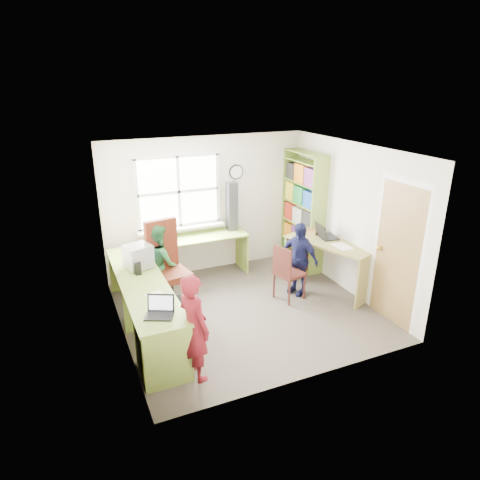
{
  "coord_description": "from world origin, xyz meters",
  "views": [
    {
      "loc": [
        -2.36,
        -5.15,
        3.27
      ],
      "look_at": [
        0.0,
        0.25,
        1.05
      ],
      "focal_mm": 32.0,
      "sensor_mm": 36.0,
      "label": 1
    }
  ],
  "objects_px": {
    "cd_tower": "(232,206)",
    "person_navy": "(299,259)",
    "wooden_chair": "(287,271)",
    "person_red": "(194,327)",
    "crt_monitor": "(138,257)",
    "person_green": "(159,264)",
    "swivel_chair": "(168,271)",
    "bookshelf": "(303,213)",
    "l_desk": "(165,310)",
    "laptop_right": "(325,234)",
    "potted_plant": "(173,231)",
    "right_desk": "(330,255)",
    "laptop_left": "(160,310)"
  },
  "relations": [
    {
      "from": "cd_tower",
      "to": "person_navy",
      "type": "relative_size",
      "value": 0.72
    },
    {
      "from": "wooden_chair",
      "to": "person_red",
      "type": "bearing_deg",
      "value": -163.08
    },
    {
      "from": "crt_monitor",
      "to": "person_green",
      "type": "bearing_deg",
      "value": 20.56
    },
    {
      "from": "swivel_chair",
      "to": "cd_tower",
      "type": "distance_m",
      "value": 1.8
    },
    {
      "from": "swivel_chair",
      "to": "bookshelf",
      "type": "bearing_deg",
      "value": 0.8
    },
    {
      "from": "l_desk",
      "to": "person_navy",
      "type": "height_order",
      "value": "person_navy"
    },
    {
      "from": "cd_tower",
      "to": "person_navy",
      "type": "xyz_separation_m",
      "value": [
        0.6,
        -1.32,
        -0.58
      ]
    },
    {
      "from": "person_navy",
      "to": "wooden_chair",
      "type": "bearing_deg",
      "value": -89.13
    },
    {
      "from": "laptop_right",
      "to": "person_navy",
      "type": "distance_m",
      "value": 0.64
    },
    {
      "from": "bookshelf",
      "to": "person_navy",
      "type": "bearing_deg",
      "value": -123.66
    },
    {
      "from": "potted_plant",
      "to": "swivel_chair",
      "type": "bearing_deg",
      "value": -111.51
    },
    {
      "from": "l_desk",
      "to": "crt_monitor",
      "type": "xyz_separation_m",
      "value": [
        -0.14,
        0.8,
        0.47
      ]
    },
    {
      "from": "person_navy",
      "to": "crt_monitor",
      "type": "bearing_deg",
      "value": -121.5
    },
    {
      "from": "wooden_chair",
      "to": "potted_plant",
      "type": "bearing_deg",
      "value": 119.3
    },
    {
      "from": "bookshelf",
      "to": "swivel_chair",
      "type": "bearing_deg",
      "value": -167.84
    },
    {
      "from": "bookshelf",
      "to": "cd_tower",
      "type": "distance_m",
      "value": 1.31
    },
    {
      "from": "potted_plant",
      "to": "person_green",
      "type": "xyz_separation_m",
      "value": [
        -0.42,
        -0.68,
        -0.25
      ]
    },
    {
      "from": "laptop_right",
      "to": "person_green",
      "type": "xyz_separation_m",
      "value": [
        -2.66,
        0.46,
        -0.24
      ]
    },
    {
      "from": "l_desk",
      "to": "bookshelf",
      "type": "height_order",
      "value": "bookshelf"
    },
    {
      "from": "cd_tower",
      "to": "potted_plant",
      "type": "height_order",
      "value": "cd_tower"
    },
    {
      "from": "cd_tower",
      "to": "wooden_chair",
      "type": "bearing_deg",
      "value": -79.47
    },
    {
      "from": "cd_tower",
      "to": "person_red",
      "type": "distance_m",
      "value": 3.13
    },
    {
      "from": "cd_tower",
      "to": "l_desk",
      "type": "bearing_deg",
      "value": -134.94
    },
    {
      "from": "swivel_chair",
      "to": "wooden_chair",
      "type": "relative_size",
      "value": 1.48
    },
    {
      "from": "person_navy",
      "to": "l_desk",
      "type": "bearing_deg",
      "value": -102.23
    },
    {
      "from": "swivel_chair",
      "to": "crt_monitor",
      "type": "distance_m",
      "value": 0.55
    },
    {
      "from": "l_desk",
      "to": "right_desk",
      "type": "relative_size",
      "value": 1.87
    },
    {
      "from": "potted_plant",
      "to": "person_navy",
      "type": "bearing_deg",
      "value": -36.85
    },
    {
      "from": "laptop_left",
      "to": "potted_plant",
      "type": "xyz_separation_m",
      "value": [
        0.8,
        2.33,
        0.1
      ]
    },
    {
      "from": "swivel_chair",
      "to": "person_green",
      "type": "bearing_deg",
      "value": 102.35
    },
    {
      "from": "cd_tower",
      "to": "person_green",
      "type": "height_order",
      "value": "cd_tower"
    },
    {
      "from": "person_red",
      "to": "person_green",
      "type": "bearing_deg",
      "value": -19.17
    },
    {
      "from": "crt_monitor",
      "to": "person_navy",
      "type": "distance_m",
      "value": 2.49
    },
    {
      "from": "person_red",
      "to": "l_desk",
      "type": "bearing_deg",
      "value": -8.24
    },
    {
      "from": "bookshelf",
      "to": "crt_monitor",
      "type": "height_order",
      "value": "bookshelf"
    },
    {
      "from": "laptop_right",
      "to": "laptop_left",
      "type": "bearing_deg",
      "value": 118.59
    },
    {
      "from": "right_desk",
      "to": "crt_monitor",
      "type": "bearing_deg",
      "value": 151.9
    },
    {
      "from": "laptop_right",
      "to": "person_red",
      "type": "distance_m",
      "value": 3.1
    },
    {
      "from": "cd_tower",
      "to": "person_green",
      "type": "distance_m",
      "value": 1.76
    },
    {
      "from": "l_desk",
      "to": "potted_plant",
      "type": "relative_size",
      "value": 10.03
    },
    {
      "from": "cd_tower",
      "to": "potted_plant",
      "type": "relative_size",
      "value": 2.94
    },
    {
      "from": "bookshelf",
      "to": "cd_tower",
      "type": "xyz_separation_m",
      "value": [
        -1.25,
        0.34,
        0.18
      ]
    },
    {
      "from": "bookshelf",
      "to": "swivel_chair",
      "type": "xyz_separation_m",
      "value": [
        -2.68,
        -0.58,
        -0.42
      ]
    },
    {
      "from": "person_green",
      "to": "laptop_left",
      "type": "bearing_deg",
      "value": 156.23
    },
    {
      "from": "swivel_chair",
      "to": "laptop_right",
      "type": "height_order",
      "value": "swivel_chair"
    },
    {
      "from": "swivel_chair",
      "to": "person_red",
      "type": "xyz_separation_m",
      "value": [
        -0.15,
        -1.75,
        0.07
      ]
    },
    {
      "from": "right_desk",
      "to": "laptop_right",
      "type": "distance_m",
      "value": 0.34
    },
    {
      "from": "laptop_right",
      "to": "right_desk",
      "type": "bearing_deg",
      "value": -171.73
    },
    {
      "from": "person_red",
      "to": "laptop_left",
      "type": "bearing_deg",
      "value": 31.61
    },
    {
      "from": "bookshelf",
      "to": "laptop_left",
      "type": "relative_size",
      "value": 5.33
    }
  ]
}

